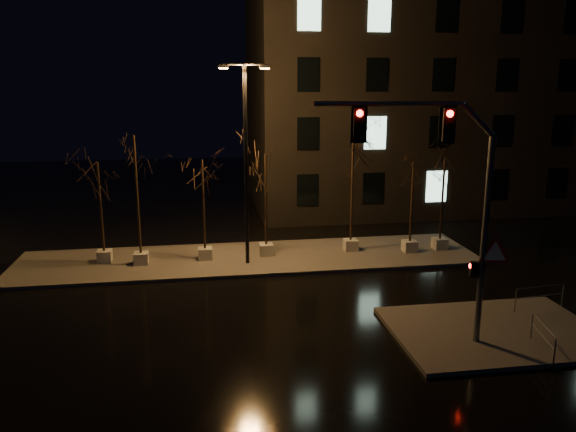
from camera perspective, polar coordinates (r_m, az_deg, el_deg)
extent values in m
plane|color=black|center=(21.65, -2.41, -9.27)|extent=(90.00, 90.00, 0.00)
cube|color=#4E4A45|center=(27.24, -3.89, -4.32)|extent=(22.00, 5.00, 0.15)
cube|color=#4E4A45|center=(20.76, 20.27, -10.94)|extent=(7.00, 5.00, 0.15)
cube|color=black|center=(41.22, 14.48, 11.76)|extent=(25.00, 12.00, 15.00)
cube|color=#B6B6AA|center=(27.73, -18.14, -3.89)|extent=(0.65, 0.65, 0.55)
cylinder|color=black|center=(27.16, -18.49, 0.86)|extent=(0.11, 0.11, 4.16)
cube|color=#B6B6AA|center=(26.91, -14.69, -4.18)|extent=(0.65, 0.65, 0.55)
cylinder|color=black|center=(26.19, -15.07, 2.04)|extent=(0.11, 0.11, 5.40)
cube|color=#B6B6AA|center=(27.05, -8.41, -3.79)|extent=(0.65, 0.65, 0.55)
cylinder|color=black|center=(26.46, -8.59, 1.15)|extent=(0.11, 0.11, 4.21)
cube|color=#B6B6AA|center=(27.42, -2.23, -3.42)|extent=(0.65, 0.65, 0.55)
cylinder|color=black|center=(26.82, -2.28, 1.63)|extent=(0.11, 0.11, 4.37)
cube|color=#B6B6AA|center=(28.33, 6.37, -2.94)|extent=(0.65, 0.65, 0.55)
cylinder|color=black|center=(27.68, 6.52, 2.70)|extent=(0.11, 0.11, 5.11)
cube|color=#B6B6AA|center=(28.62, 12.24, -3.00)|extent=(0.65, 0.65, 0.55)
cylinder|color=black|center=(28.09, 12.46, 1.40)|extent=(0.11, 0.11, 3.94)
cube|color=#B6B6AA|center=(29.42, 15.14, -2.72)|extent=(0.65, 0.65, 0.55)
cylinder|color=black|center=(28.89, 15.42, 1.67)|extent=(0.11, 0.11, 4.05)
cylinder|color=slate|center=(18.57, 19.29, -2.57)|extent=(0.20, 0.20, 6.64)
cylinder|color=slate|center=(17.37, 10.13, 11.15)|extent=(4.33, 1.20, 0.15)
cube|color=black|center=(17.66, 15.98, 8.91)|extent=(0.38, 0.32, 1.00)
cube|color=black|center=(17.35, 7.25, 9.24)|extent=(0.38, 0.32, 1.00)
cube|color=black|center=(18.76, 18.36, -5.16)|extent=(0.28, 0.25, 0.50)
cone|color=red|center=(18.69, 20.24, -3.60)|extent=(1.13, 0.31, 1.15)
sphere|color=#FF0C07|center=(17.95, 20.27, 9.73)|extent=(0.20, 0.20, 0.20)
cylinder|color=black|center=(25.35, -4.29, 4.93)|extent=(0.18, 0.18, 8.97)
cylinder|color=black|center=(25.09, -4.47, 15.11)|extent=(1.97, 0.12, 0.09)
cube|color=orange|center=(25.05, -6.58, 14.76)|extent=(0.45, 0.26, 0.18)
cube|color=orange|center=(25.17, -2.36, 14.83)|extent=(0.45, 0.26, 0.18)
cylinder|color=slate|center=(22.34, 22.10, -8.00)|extent=(0.05, 0.05, 0.83)
cylinder|color=slate|center=(23.57, 26.11, -7.29)|extent=(0.05, 0.05, 0.83)
cylinder|color=slate|center=(22.79, 24.27, -6.56)|extent=(2.02, 0.23, 0.04)
cylinder|color=slate|center=(22.91, 24.18, -7.43)|extent=(2.02, 0.23, 0.04)
cylinder|color=slate|center=(18.75, 25.45, -12.44)|extent=(0.05, 0.05, 0.84)
cylinder|color=slate|center=(20.33, 23.51, -10.23)|extent=(0.05, 0.05, 0.84)
cylinder|color=slate|center=(19.36, 24.57, -10.03)|extent=(0.44, 1.83, 0.04)
cylinder|color=slate|center=(19.50, 24.46, -11.04)|extent=(0.44, 1.83, 0.04)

